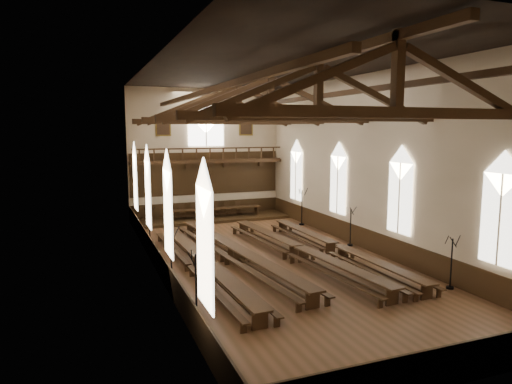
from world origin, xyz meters
The scene contains 21 objects.
ground centered at (0.00, 0.00, 0.00)m, with size 26.00×26.00×0.00m, color brown.
room_walls centered at (0.00, 0.00, 6.46)m, with size 26.00×26.00×26.00m.
wainscot_band centered at (0.00, 0.00, 0.60)m, with size 12.00×26.00×1.20m.
side_windows centered at (0.00, 0.00, 3.74)m, with size 11.85×19.80×4.50m.
end_window centered at (0.00, 12.90, 7.22)m, with size 2.80×0.12×3.80m.
minstrels_gallery centered at (0.00, 12.66, 3.91)m, with size 11.80×1.24×3.70m.
portraits centered at (0.00, 12.90, 7.10)m, with size 7.75×0.09×1.45m.
roof_trusses centered at (0.00, 0.00, 8.22)m, with size 11.70×25.70×2.80m.
refectory_row_a centered at (-3.97, -0.90, 0.56)m, with size 1.84×14.61×0.77m.
refectory_row_b centered at (-1.87, 0.20, 0.59)m, with size 2.39×15.02×0.80m.
refectory_row_c centered at (1.35, -0.68, 0.57)m, with size 2.24×14.77×0.78m.
refectory_row_d centered at (3.54, -0.91, 0.53)m, with size 1.63×14.20×0.73m.
dais centered at (0.10, 11.40, 0.10)m, with size 11.40×3.03×0.20m, color #352010.
high_table centered at (0.10, 11.40, 0.80)m, with size 7.55×0.90×0.71m.
high_chairs centered at (0.10, 12.14, 0.73)m, with size 4.96×0.47×0.98m.
candelabrum_left_near centered at (-5.55, -6.31, 0.80)m, with size 0.77×0.79×2.63m.
candelabrum_left_mid centered at (-5.55, -1.52, 0.77)m, with size 0.76×0.72×2.52m.
candelabrum_left_far centered at (-5.55, 5.38, 0.70)m, with size 0.69×0.66×2.30m.
candelabrum_right_near centered at (5.55, -7.02, 0.72)m, with size 0.68×0.72×2.36m.
candelabrum_right_mid centered at (5.55, 0.90, 0.72)m, with size 0.67×0.72×2.36m.
candelabrum_right_far centered at (5.55, 7.29, 0.82)m, with size 0.81×0.78×2.69m.
Camera 1 is at (-9.20, -21.79, 6.90)m, focal length 32.00 mm.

